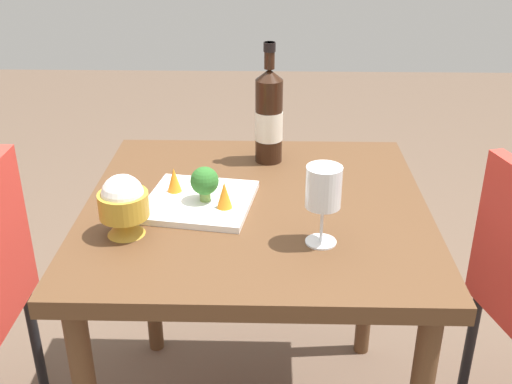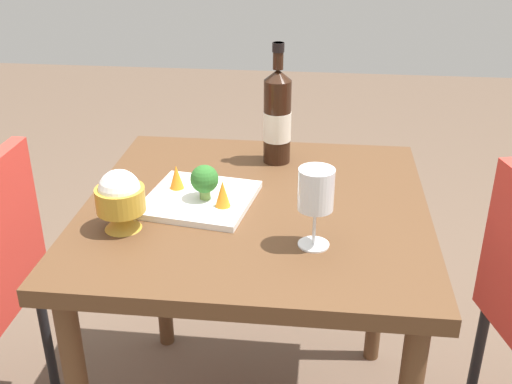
{
  "view_description": "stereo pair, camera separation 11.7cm",
  "coord_description": "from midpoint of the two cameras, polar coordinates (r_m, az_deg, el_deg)",
  "views": [
    {
      "loc": [
        0.03,
        -1.35,
        1.44
      ],
      "look_at": [
        0.0,
        0.0,
        0.78
      ],
      "focal_mm": 43.68,
      "sensor_mm": 36.0,
      "label": 1
    },
    {
      "loc": [
        0.15,
        -1.34,
        1.44
      ],
      "look_at": [
        0.0,
        0.0,
        0.78
      ],
      "focal_mm": 43.68,
      "sensor_mm": 36.0,
      "label": 2
    }
  ],
  "objects": [
    {
      "name": "rice_bowl",
      "position": [
        1.39,
        -14.4,
        -1.13
      ],
      "size": [
        0.11,
        0.11,
        0.14
      ],
      "color": "gold",
      "rests_on": "dining_table"
    },
    {
      "name": "wine_glass",
      "position": [
        1.29,
        3.64,
        0.22
      ],
      "size": [
        0.08,
        0.08,
        0.18
      ],
      "color": "white",
      "rests_on": "dining_table"
    },
    {
      "name": "broccoli_floret",
      "position": [
        1.48,
        -6.98,
        0.91
      ],
      "size": [
        0.07,
        0.07,
        0.09
      ],
      "color": "#729E4C",
      "rests_on": "serving_plate"
    },
    {
      "name": "carrot_garnish_left",
      "position": [
        1.55,
        -9.66,
        1.07
      ],
      "size": [
        0.04,
        0.04,
        0.06
      ],
      "color": "orange",
      "rests_on": "serving_plate"
    },
    {
      "name": "dining_table",
      "position": [
        1.56,
        -2.14,
        -4.21
      ],
      "size": [
        0.83,
        0.83,
        0.75
      ],
      "color": "brown",
      "rests_on": "ground_plane"
    },
    {
      "name": "carrot_garnish_right",
      "position": [
        1.45,
        -5.21,
        -0.31
      ],
      "size": [
        0.04,
        0.04,
        0.07
      ],
      "color": "orange",
      "rests_on": "serving_plate"
    },
    {
      "name": "wine_bottle",
      "position": [
        1.71,
        -0.78,
        6.95
      ],
      "size": [
        0.08,
        0.08,
        0.33
      ],
      "color": "black",
      "rests_on": "dining_table"
    },
    {
      "name": "serving_plate",
      "position": [
        1.52,
        -7.41,
        -0.9
      ],
      "size": [
        0.29,
        0.29,
        0.02
      ],
      "rotation": [
        0.0,
        0.0,
        -0.16
      ],
      "color": "white",
      "rests_on": "dining_table"
    }
  ]
}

